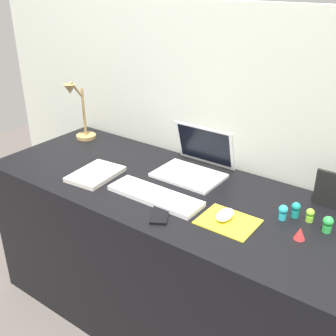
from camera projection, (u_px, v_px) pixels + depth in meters
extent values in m
plane|color=#59514C|center=(166.00, 313.00, 2.10)|extent=(6.00, 6.00, 0.00)
cube|color=beige|center=(210.00, 158.00, 2.05)|extent=(2.88, 0.05, 1.47)
cube|color=black|center=(166.00, 255.00, 1.94)|extent=(1.68, 0.66, 0.74)
cube|color=white|center=(189.00, 175.00, 1.86)|extent=(0.30, 0.21, 0.01)
cube|color=white|center=(205.00, 145.00, 1.91)|extent=(0.30, 0.06, 0.20)
cube|color=black|center=(204.00, 145.00, 1.90)|extent=(0.27, 0.05, 0.17)
cube|color=white|center=(155.00, 196.00, 1.68)|extent=(0.41, 0.13, 0.02)
cube|color=yellow|center=(228.00, 222.00, 1.52)|extent=(0.21, 0.17, 0.00)
ellipsoid|color=white|center=(225.00, 215.00, 1.53)|extent=(0.06, 0.10, 0.03)
cube|color=black|center=(160.00, 215.00, 1.56)|extent=(0.12, 0.14, 0.01)
cylinder|color=#A5844C|center=(86.00, 136.00, 2.29)|extent=(0.11, 0.11, 0.02)
cylinder|color=#A5844C|center=(84.00, 112.00, 2.23)|extent=(0.01, 0.01, 0.26)
cylinder|color=#A5844C|center=(76.00, 89.00, 2.14)|extent=(0.01, 0.07, 0.09)
cone|color=#A5844C|center=(70.00, 89.00, 2.11)|extent=(0.06, 0.06, 0.05)
cube|color=silver|center=(96.00, 174.00, 1.86)|extent=(0.19, 0.25, 0.02)
cube|color=black|center=(330.00, 190.00, 1.59)|extent=(0.12, 0.02, 0.15)
cylinder|color=#8CDB33|center=(309.00, 218.00, 1.52)|extent=(0.03, 0.03, 0.02)
sphere|color=#8CDB33|center=(310.00, 212.00, 1.51)|extent=(0.03, 0.03, 0.03)
cylinder|color=teal|center=(295.00, 213.00, 1.55)|extent=(0.03, 0.03, 0.03)
sphere|color=teal|center=(296.00, 207.00, 1.54)|extent=(0.03, 0.03, 0.03)
cylinder|color=#28B7CC|center=(282.00, 216.00, 1.54)|extent=(0.03, 0.03, 0.03)
sphere|color=#28B7CC|center=(283.00, 209.00, 1.52)|extent=(0.04, 0.04, 0.04)
cone|color=red|center=(300.00, 233.00, 1.42)|extent=(0.04, 0.04, 0.04)
cylinder|color=green|center=(327.00, 228.00, 1.46)|extent=(0.03, 0.03, 0.03)
sphere|color=green|center=(328.00, 221.00, 1.45)|extent=(0.04, 0.04, 0.04)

